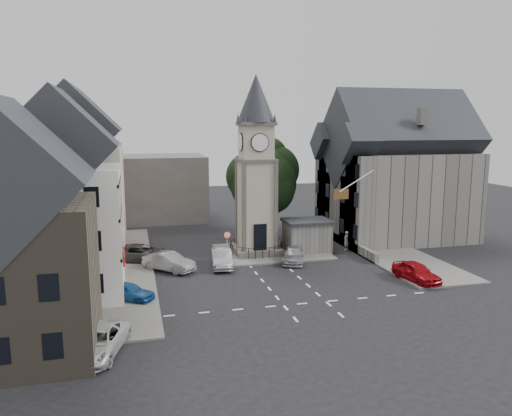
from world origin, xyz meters
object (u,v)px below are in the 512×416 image
object	(u,v)px
clock_tower	(256,166)
stone_shelter	(307,236)
car_west_blue	(128,292)
car_east_red	(416,272)
pedestrian	(346,241)

from	to	relation	value
clock_tower	stone_shelter	bearing A→B (deg)	-5.84
car_west_blue	stone_shelter	bearing A→B (deg)	-26.28
clock_tower	car_west_blue	distance (m)	17.00
clock_tower	car_east_red	world-z (taller)	clock_tower
pedestrian	stone_shelter	bearing A→B (deg)	-40.54
car_west_blue	car_east_red	distance (m)	21.39
clock_tower	car_east_red	xyz separation A→B (m)	(9.87, -10.99, -7.38)
stone_shelter	car_east_red	bearing A→B (deg)	-64.23
car_west_blue	pedestrian	size ratio (longest dim) A/B	2.04
stone_shelter	car_east_red	distance (m)	11.69
stone_shelter	car_east_red	world-z (taller)	stone_shelter
stone_shelter	car_east_red	xyz separation A→B (m)	(5.07, -10.50, -0.81)
clock_tower	stone_shelter	distance (m)	8.15
car_east_red	pedestrian	bearing A→B (deg)	89.19
clock_tower	car_west_blue	bearing A→B (deg)	-138.90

